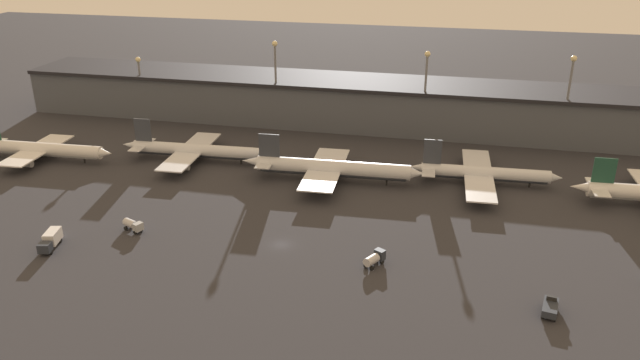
% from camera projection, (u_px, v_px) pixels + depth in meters
% --- Properties ---
extents(ground, '(600.00, 600.00, 0.00)m').
position_uv_depth(ground, '(281.00, 245.00, 135.41)').
color(ground, '#2D2D33').
extents(terminal_building, '(230.04, 24.63, 15.46)m').
position_uv_depth(terminal_building, '(353.00, 102.00, 210.93)').
color(terminal_building, '#4C515B').
rests_on(terminal_building, ground).
extents(airplane_0, '(44.28, 27.14, 12.34)m').
position_uv_depth(airplane_0, '(41.00, 149.00, 181.27)').
color(airplane_0, white).
rests_on(airplane_0, ground).
extents(airplane_1, '(45.33, 32.84, 11.90)m').
position_uv_depth(airplane_1, '(195.00, 151.00, 180.70)').
color(airplane_1, silver).
rests_on(airplane_1, ground).
extents(airplane_2, '(49.65, 31.46, 12.23)m').
position_uv_depth(airplane_2, '(331.00, 168.00, 166.68)').
color(airplane_2, silver).
rests_on(airplane_2, ground).
extents(airplane_3, '(40.23, 37.04, 11.64)m').
position_uv_depth(airplane_3, '(483.00, 173.00, 165.01)').
color(airplane_3, silver).
rests_on(airplane_3, ground).
extents(service_vehicle_1, '(4.16, 8.26, 3.33)m').
position_uv_depth(service_vehicle_1, '(51.00, 240.00, 133.60)').
color(service_vehicle_1, '#282D38').
rests_on(service_vehicle_1, ground).
extents(service_vehicle_2, '(3.56, 5.99, 2.84)m').
position_uv_depth(service_vehicle_2, '(550.00, 307.00, 111.35)').
color(service_vehicle_2, '#282D38').
rests_on(service_vehicle_2, ground).
extents(service_vehicle_3, '(4.24, 5.39, 2.87)m').
position_uv_depth(service_vehicle_3, '(375.00, 258.00, 126.77)').
color(service_vehicle_3, '#282D38').
rests_on(service_vehicle_3, ground).
extents(service_vehicle_4, '(5.44, 3.81, 2.56)m').
position_uv_depth(service_vehicle_4, '(133.00, 225.00, 140.73)').
color(service_vehicle_4, '#9EA3A8').
rests_on(service_vehicle_4, ground).
extents(lamp_post_0, '(1.80, 1.80, 21.71)m').
position_uv_depth(lamp_post_0, '(140.00, 79.00, 215.01)').
color(lamp_post_0, slate).
rests_on(lamp_post_0, ground).
extents(lamp_post_1, '(1.80, 1.80, 29.15)m').
position_uv_depth(lamp_post_1, '(276.00, 75.00, 203.37)').
color(lamp_post_1, slate).
rests_on(lamp_post_1, ground).
extents(lamp_post_2, '(1.80, 1.80, 28.03)m').
position_uv_depth(lamp_post_2, '(425.00, 85.00, 193.63)').
color(lamp_post_2, slate).
rests_on(lamp_post_2, ground).
extents(lamp_post_3, '(1.80, 1.80, 28.61)m').
position_uv_depth(lamp_post_3, '(569.00, 92.00, 184.85)').
color(lamp_post_3, slate).
rests_on(lamp_post_3, ground).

